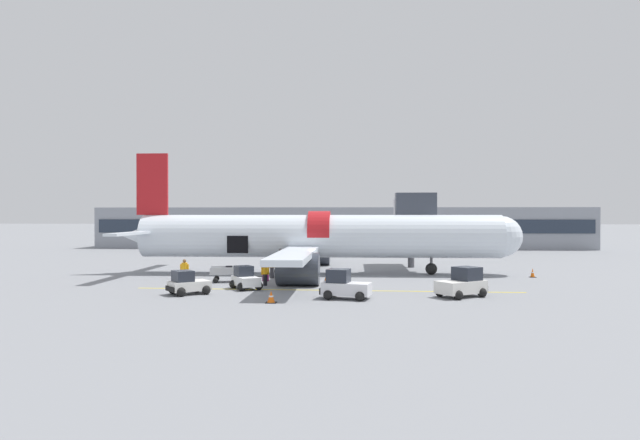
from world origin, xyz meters
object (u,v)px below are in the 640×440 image
(airplane, at_px, (314,238))
(ground_crew_supervisor, at_px, (184,272))
(baggage_tug_rear, at_px, (344,286))
(ground_crew_loader_b, at_px, (265,273))
(baggage_tug_lead, at_px, (245,279))
(ground_crew_driver, at_px, (272,266))
(baggage_tug_spare, at_px, (188,284))
(ground_crew_loader_a, at_px, (279,269))
(baggage_tug_mid, at_px, (463,284))
(suitcase_on_tarmac_upright, at_px, (266,278))
(baggage_cart_loading, at_px, (232,274))

(airplane, bearing_deg, ground_crew_supervisor, -135.75)
(baggage_tug_rear, relative_size, ground_crew_loader_b, 1.88)
(airplane, height_order, baggage_tug_lead, airplane)
(ground_crew_driver, bearing_deg, baggage_tug_spare, -112.85)
(baggage_tug_lead, distance_m, ground_crew_loader_a, 4.52)
(baggage_tug_spare, bearing_deg, baggage_tug_lead, 41.79)
(baggage_tug_mid, height_order, ground_crew_loader_b, baggage_tug_mid)
(suitcase_on_tarmac_upright, bearing_deg, ground_crew_driver, 84.48)
(baggage_cart_loading, relative_size, ground_crew_loader_b, 2.36)
(baggage_tug_spare, relative_size, ground_crew_loader_b, 1.70)
(baggage_tug_rear, relative_size, ground_crew_supervisor, 1.70)
(baggage_tug_lead, height_order, suitcase_on_tarmac_upright, baggage_tug_lead)
(airplane, bearing_deg, suitcase_on_tarmac_upright, -121.43)
(baggage_tug_mid, bearing_deg, ground_crew_supervisor, 166.68)
(baggage_tug_mid, relative_size, baggage_cart_loading, 0.85)
(baggage_tug_mid, xyz_separation_m, ground_crew_loader_b, (-12.63, 4.56, 0.11))
(baggage_tug_lead, distance_m, ground_crew_loader_b, 2.12)
(airplane, height_order, ground_crew_supervisor, airplane)
(baggage_tug_rear, xyz_separation_m, suitcase_on_tarmac_upright, (-5.99, 8.50, -0.49))
(ground_crew_driver, bearing_deg, baggage_tug_mid, -35.60)
(ground_crew_loader_b, bearing_deg, baggage_tug_lead, -119.29)
(baggage_tug_lead, height_order, ground_crew_driver, ground_crew_driver)
(baggage_tug_spare, height_order, ground_crew_driver, ground_crew_driver)
(baggage_tug_mid, distance_m, baggage_cart_loading, 16.78)
(baggage_tug_rear, relative_size, baggage_cart_loading, 0.79)
(baggage_tug_rear, xyz_separation_m, ground_crew_loader_a, (-4.97, 8.17, 0.20))
(baggage_tug_spare, bearing_deg, ground_crew_loader_a, 55.84)
(baggage_tug_lead, bearing_deg, airplane, 68.55)
(baggage_tug_rear, relative_size, baggage_tug_spare, 1.10)
(baggage_cart_loading, bearing_deg, suitcase_on_tarmac_upright, 14.97)
(baggage_cart_loading, xyz_separation_m, suitcase_on_tarmac_upright, (2.39, 0.64, -0.35))
(baggage_tug_rear, height_order, baggage_tug_spare, baggage_tug_rear)
(baggage_tug_rear, height_order, baggage_cart_loading, baggage_tug_rear)
(airplane, relative_size, ground_crew_loader_b, 20.16)
(baggage_tug_rear, height_order, ground_crew_loader_b, baggage_tug_rear)
(baggage_tug_mid, xyz_separation_m, baggage_tug_spare, (-16.72, -0.01, -0.13))
(baggage_tug_lead, distance_m, baggage_tug_rear, 7.72)
(airplane, height_order, ground_crew_loader_a, airplane)
(baggage_tug_mid, distance_m, ground_crew_supervisor, 18.74)
(baggage_tug_mid, bearing_deg, airplane, 128.07)
(baggage_tug_mid, bearing_deg, ground_crew_loader_a, 150.05)
(baggage_tug_spare, height_order, ground_crew_loader_a, ground_crew_loader_a)
(baggage_tug_spare, height_order, ground_crew_supervisor, ground_crew_supervisor)
(baggage_tug_spare, xyz_separation_m, ground_crew_loader_a, (4.70, 6.93, 0.30))
(ground_crew_loader_a, bearing_deg, baggage_tug_rear, -58.68)
(ground_crew_loader_a, xyz_separation_m, ground_crew_loader_b, (-0.61, -2.36, -0.06))
(airplane, height_order, ground_crew_loader_b, airplane)
(baggage_cart_loading, distance_m, ground_crew_supervisor, 3.66)
(airplane, distance_m, baggage_tug_rear, 14.23)
(suitcase_on_tarmac_upright, bearing_deg, ground_crew_supervisor, -150.55)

